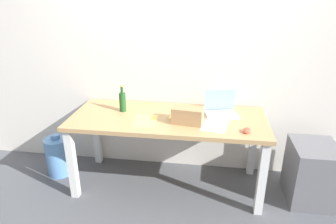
# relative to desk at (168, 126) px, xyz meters

# --- Properties ---
(ground_plane) EXTENTS (8.00, 8.00, 0.00)m
(ground_plane) POSITION_rel_desk_xyz_m (0.00, 0.00, -0.66)
(ground_plane) COLOR #515459
(back_wall) EXTENTS (5.20, 0.08, 2.60)m
(back_wall) POSITION_rel_desk_xyz_m (0.00, 0.44, 0.64)
(back_wall) COLOR silver
(back_wall) RESTS_ON ground
(desk) EXTENTS (1.84, 0.76, 0.75)m
(desk) POSITION_rel_desk_xyz_m (0.00, 0.00, 0.00)
(desk) COLOR tan
(desk) RESTS_ON ground
(laptop_right) EXTENTS (0.34, 0.29, 0.23)m
(laptop_right) POSITION_rel_desk_xyz_m (0.49, 0.14, 0.15)
(laptop_right) COLOR silver
(laptop_right) RESTS_ON desk
(beer_bottle) EXTENTS (0.07, 0.07, 0.26)m
(beer_bottle) POSITION_rel_desk_xyz_m (-0.46, 0.09, 0.20)
(beer_bottle) COLOR #1E5123
(beer_bottle) RESTS_ON desk
(computer_mouse) EXTENTS (0.09, 0.11, 0.03)m
(computer_mouse) POSITION_rel_desk_xyz_m (0.70, -0.23, 0.11)
(computer_mouse) COLOR #D84C38
(computer_mouse) RESTS_ON desk
(cardboard_box) EXTENTS (0.29, 0.18, 0.15)m
(cardboard_box) POSITION_rel_desk_xyz_m (0.19, -0.11, 0.17)
(cardboard_box) COLOR tan
(cardboard_box) RESTS_ON desk
(paper_yellow_folder) EXTENTS (0.24, 0.32, 0.00)m
(paper_yellow_folder) POSITION_rel_desk_xyz_m (-0.19, -0.13, 0.10)
(paper_yellow_folder) COLOR #F4E06B
(paper_yellow_folder) RESTS_ON desk
(paper_sheet_near_back) EXTENTS (0.25, 0.33, 0.00)m
(paper_sheet_near_back) POSITION_rel_desk_xyz_m (0.13, 0.09, 0.10)
(paper_sheet_near_back) COLOR #F4E06B
(paper_sheet_near_back) RESTS_ON desk
(paper_sheet_front_right) EXTENTS (0.26, 0.33, 0.00)m
(paper_sheet_front_right) POSITION_rel_desk_xyz_m (0.44, -0.13, 0.10)
(paper_sheet_front_right) COLOR white
(paper_sheet_front_right) RESTS_ON desk
(water_cooler_jug) EXTENTS (0.26, 0.26, 0.47)m
(water_cooler_jug) POSITION_rel_desk_xyz_m (-1.20, 0.03, -0.45)
(water_cooler_jug) COLOR #598CC6
(water_cooler_jug) RESTS_ON ground
(filing_cabinet) EXTENTS (0.40, 0.48, 0.56)m
(filing_cabinet) POSITION_rel_desk_xyz_m (1.36, -0.04, -0.38)
(filing_cabinet) COLOR slate
(filing_cabinet) RESTS_ON ground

